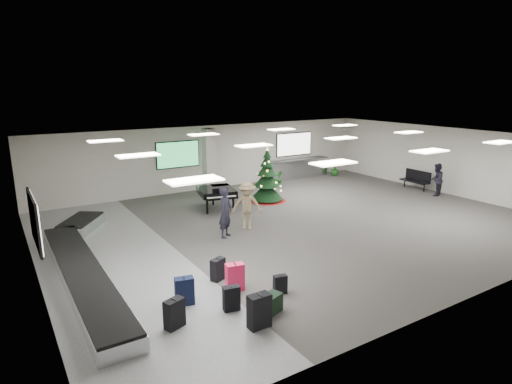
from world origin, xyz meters
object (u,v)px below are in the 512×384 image
bench (416,179)px  traveler_b (247,205)px  grand_piano (217,192)px  potted_plant_right (335,168)px  pink_suitcase (235,277)px  potted_plant_left (279,178)px  christmas_tree (267,182)px  traveler_bench (436,180)px  traveler_a (226,212)px  baggage_carousel (82,262)px  service_counter (297,168)px

bench → traveler_b: bearing=-174.0°
grand_piano → potted_plant_right: bearing=29.1°
pink_suitcase → potted_plant_left: potted_plant_left is taller
christmas_tree → potted_plant_right: size_ratio=2.84×
traveler_b → potted_plant_right: (9.23, 5.45, -0.45)m
christmas_tree → potted_plant_left: christmas_tree is taller
traveler_bench → traveler_b: bearing=-26.4°
traveler_a → traveler_b: traveler_a is taller
traveler_bench → christmas_tree: bearing=-48.5°
bench → traveler_b: (-10.44, -0.73, 0.34)m
potted_plant_left → potted_plant_right: potted_plant_right is taller
christmas_tree → grand_piano: christmas_tree is taller
baggage_carousel → potted_plant_right: potted_plant_right is taller
potted_plant_left → pink_suitcase: bearing=-130.4°
traveler_bench → bench: bearing=-125.2°
traveler_a → potted_plant_left: bearing=4.1°
potted_plant_left → potted_plant_right: 4.20m
pink_suitcase → christmas_tree: (5.58, 6.94, 0.49)m
service_counter → bench: (3.46, -5.40, -0.00)m
baggage_carousel → bench: (16.30, 1.33, 0.33)m
bench → traveler_bench: size_ratio=0.99×
baggage_carousel → service_counter: service_counter is taller
traveler_bench → grand_piano: bearing=-42.4°
christmas_tree → potted_plant_right: christmas_tree is taller
baggage_carousel → bench: size_ratio=6.29×
service_counter → grand_piano: 7.49m
potted_plant_left → traveler_a: bearing=-137.9°
traveler_a → christmas_tree: bearing=2.1°
service_counter → bench: 6.41m
traveler_bench → potted_plant_right: 6.15m
baggage_carousel → traveler_a: traveler_a is taller
bench → christmas_tree: bearing=166.2°
bench → traveler_a: (-11.52, -1.11, 0.34)m
service_counter → potted_plant_left: bearing=-153.3°
pink_suitcase → traveler_b: (2.78, 4.04, 0.52)m
service_counter → christmas_tree: christmas_tree is taller
pink_suitcase → christmas_tree: 8.92m
baggage_carousel → grand_piano: (6.10, 3.48, 0.53)m
bench → traveler_bench: (-0.30, -1.36, 0.24)m
pink_suitcase → potted_plant_right: (12.02, 9.50, 0.08)m
pink_suitcase → bench: bench is taller
service_counter → potted_plant_left: 2.17m
baggage_carousel → service_counter: size_ratio=2.40×
christmas_tree → baggage_carousel: bearing=-158.0°
pink_suitcase → traveler_b: traveler_b is taller
service_counter → traveler_a: 10.37m
service_counter → christmas_tree: size_ratio=1.63×
bench → baggage_carousel: bearing=-173.4°
christmas_tree → traveler_bench: 8.14m
service_counter → traveler_bench: traveler_bench is taller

